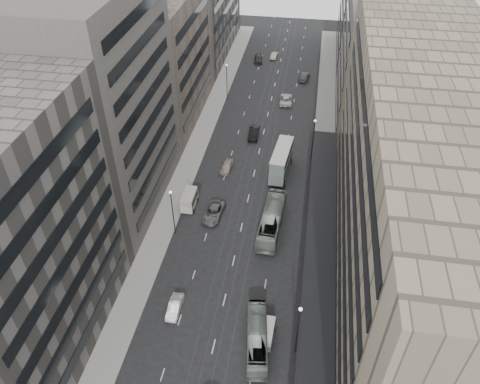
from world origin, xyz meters
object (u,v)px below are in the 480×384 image
Objects in this scene: bus_far at (272,220)px; panel_van at (189,200)px; vw_microbus at (267,333)px; sedan_1 at (175,307)px; sedan_2 at (214,212)px; double_decker at (281,161)px; bus_near at (257,338)px.

bus_far is 2.83× the size of panel_van.
vw_microbus is 12.31m from sedan_1.
sedan_1 is 0.74× the size of sedan_2.
double_decker is at bearing 71.12° from sedan_1.
bus_near reaches higher than sedan_1.
panel_van reaches higher than sedan_2.
double_decker is 2.23× the size of sedan_1.
bus_far is 20.16m from sedan_1.
bus_near is at bearing 94.39° from bus_far.
bus_far is (-0.53, 20.41, 0.31)m from bus_near.
bus_near is at bearing -61.02° from sedan_2.
bus_far reaches higher than panel_van.
double_decker reaches higher than vw_microbus.
double_decker is 33.78m from vw_microbus.
sedan_1 is (-11.05, 3.24, -0.70)m from bus_near.
vw_microbus is at bearing -56.07° from panel_van.
sedan_2 is at bearing 85.93° from sedan_1.
double_decker is at bearing -97.13° from bus_near.
double_decker is (-0.49, 34.70, 1.32)m from bus_near.
bus_near is 1.06× the size of double_decker.
vw_microbus is at bearing -10.86° from sedan_1.
panel_van is at bearing -9.05° from bus_far.
sedan_2 is at bearing -120.10° from double_decker.
bus_near is at bearing -59.07° from panel_van.
sedan_1 is at bearing -81.55° from panel_van.
vw_microbus reaches higher than sedan_2.
bus_far is at bearing 58.17° from sedan_1.
bus_far reaches higher than sedan_2.
panel_van is at bearing -134.51° from double_decker.
sedan_2 is at bearing -4.93° from bus_far.
double_decker reaches higher than sedan_2.
sedan_1 is (-10.56, -31.46, -2.02)m from double_decker.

